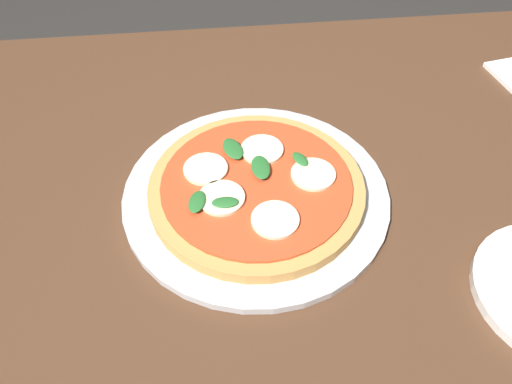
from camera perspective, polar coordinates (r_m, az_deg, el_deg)
dining_table at (r=0.78m, az=3.32°, el=-5.87°), size 1.28×0.96×0.72m
serving_tray at (r=0.71m, az=0.00°, el=-0.22°), size 0.37×0.37×0.01m
pizza at (r=0.69m, az=0.02°, el=0.53°), size 0.30×0.30×0.03m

